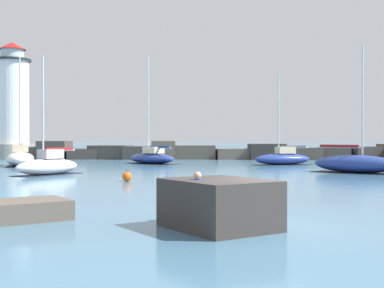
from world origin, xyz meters
TOP-DOWN VIEW (x-y plane):
  - ground_plane at (0.00, 0.00)m, footprint 600.00×600.00m
  - open_sea_beyond at (0.00, 109.96)m, footprint 400.00×116.00m
  - breakwater_jetty at (0.68, 50.04)m, footprint 60.29×7.17m
  - lighthouse at (-25.40, 49.63)m, footprint 5.30×5.30m
  - foreground_rocks at (-2.97, 0.23)m, footprint 9.96×4.90m
  - sailboat_moored_0 at (9.08, 24.02)m, footprint 6.50×5.96m
  - sailboat_moored_2 at (-12.67, 21.48)m, footprint 4.31×5.35m
  - sailboat_moored_3 at (5.48, 35.61)m, footprint 5.97×3.68m
  - sailboat_moored_4 at (-18.51, 32.68)m, footprint 4.08×6.57m
  - sailboat_moored_5 at (-7.15, 37.52)m, footprint 6.09×6.07m
  - mooring_buoy_orange_near at (-6.41, 16.05)m, footprint 0.55×0.55m
  - person_on_rocks at (-2.04, -0.30)m, footprint 0.36×0.22m

SIDE VIEW (x-z plane):
  - ground_plane at x=0.00m, z-range 0.00..0.00m
  - open_sea_beyond at x=0.00m, z-range 0.00..0.01m
  - mooring_buoy_orange_near at x=-6.41m, z-range -0.10..0.66m
  - foreground_rocks at x=-2.97m, z-range -0.13..1.23m
  - sailboat_moored_5 at x=-7.15m, z-range -4.71..5.98m
  - sailboat_moored_3 at x=5.48m, z-range -3.62..4.91m
  - sailboat_moored_2 at x=-12.67m, z-range -3.40..4.73m
  - sailboat_moored_0 at x=9.08m, z-range -4.01..5.35m
  - sailboat_moored_4 at x=-18.51m, z-range -4.15..5.64m
  - breakwater_jetty at x=0.68m, z-range -0.27..1.93m
  - person_on_rocks at x=-2.04m, z-range 0.09..1.67m
  - lighthouse at x=-25.40m, z-range -0.92..13.31m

